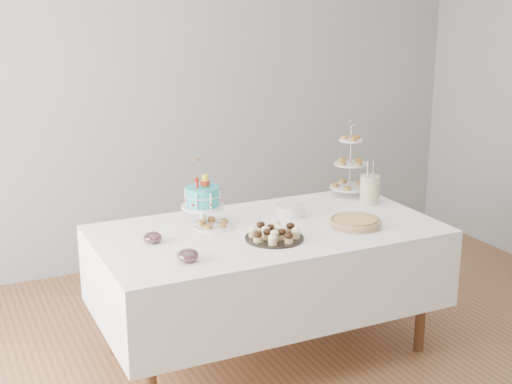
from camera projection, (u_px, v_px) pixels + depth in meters
name	position (u px, v px, depth m)	size (l,w,h in m)	color
floor	(291.00, 375.00, 3.95)	(5.00, 5.00, 0.00)	brown
walls	(294.00, 137.00, 3.58)	(5.04, 4.04, 2.70)	gray
table	(267.00, 266.00, 4.07)	(1.92, 1.02, 0.77)	white
birthday_cake	(203.00, 207.00, 4.04)	(0.25, 0.25, 0.38)	white
cupcake_tray	(274.00, 233.00, 3.82)	(0.32, 0.32, 0.07)	black
pie	(355.00, 222.00, 4.03)	(0.30, 0.30, 0.05)	tan
tiered_stand	(350.00, 164.00, 4.59)	(0.26, 0.26, 0.50)	silver
plate_stack	(290.00, 210.00, 4.21)	(0.17, 0.17, 0.07)	white
pastry_plate	(214.00, 224.00, 4.02)	(0.23, 0.23, 0.04)	white
jam_bowl_a	(188.00, 256.00, 3.51)	(0.11, 0.11, 0.07)	silver
jam_bowl_b	(153.00, 238.00, 3.77)	(0.10, 0.10, 0.06)	silver
utensil_pitcher	(370.00, 189.00, 4.44)	(0.13, 0.12, 0.28)	beige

